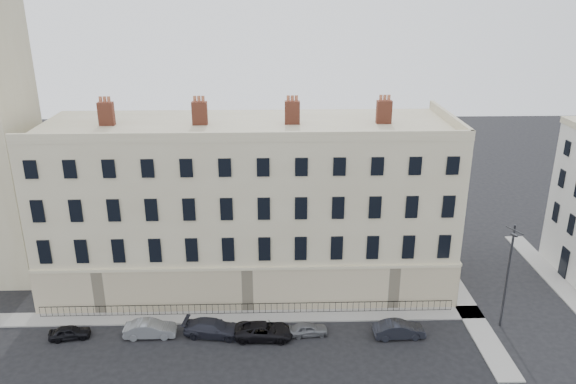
# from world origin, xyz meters

# --- Properties ---
(ground) EXTENTS (160.00, 160.00, 0.00)m
(ground) POSITION_xyz_m (0.00, 0.00, 0.00)
(ground) COLOR black
(ground) RESTS_ON ground
(terrace) EXTENTS (36.22, 12.22, 17.00)m
(terrace) POSITION_xyz_m (-5.97, 11.97, 7.50)
(terrace) COLOR #C1B590
(terrace) RESTS_ON ground
(pavement_terrace) EXTENTS (48.00, 2.00, 0.12)m
(pavement_terrace) POSITION_xyz_m (-10.00, 5.00, 0.06)
(pavement_terrace) COLOR gray
(pavement_terrace) RESTS_ON ground
(pavement_east_return) EXTENTS (2.00, 24.00, 0.12)m
(pavement_east_return) POSITION_xyz_m (13.00, 8.00, 0.06)
(pavement_east_return) COLOR gray
(pavement_east_return) RESTS_ON ground
(pavement_adjacent) EXTENTS (2.00, 20.00, 0.12)m
(pavement_adjacent) POSITION_xyz_m (23.00, 10.00, 0.06)
(pavement_adjacent) COLOR gray
(pavement_adjacent) RESTS_ON ground
(railings) EXTENTS (35.00, 0.04, 0.96)m
(railings) POSITION_xyz_m (-6.00, 5.40, 0.55)
(railings) COLOR black
(railings) RESTS_ON ground
(car_a) EXTENTS (3.34, 1.78, 1.08)m
(car_a) POSITION_xyz_m (-19.99, 2.37, 0.54)
(car_a) COLOR black
(car_a) RESTS_ON ground
(car_b) EXTENTS (4.15, 1.55, 1.36)m
(car_b) POSITION_xyz_m (-13.66, 2.46, 0.68)
(car_b) COLOR slate
(car_b) RESTS_ON ground
(car_c) EXTENTS (4.91, 2.56, 1.36)m
(car_c) POSITION_xyz_m (-8.67, 2.42, 0.68)
(car_c) COLOR #21222C
(car_c) RESTS_ON ground
(car_d) EXTENTS (4.73, 2.31, 1.29)m
(car_d) POSITION_xyz_m (-4.58, 1.96, 0.65)
(car_d) COLOR black
(car_d) RESTS_ON ground
(car_e) EXTENTS (3.23, 1.54, 1.07)m
(car_e) POSITION_xyz_m (-1.04, 2.27, 0.53)
(car_e) COLOR slate
(car_e) RESTS_ON ground
(car_f) EXTENTS (4.15, 1.62, 1.35)m
(car_f) POSITION_xyz_m (6.17, 1.78, 0.67)
(car_f) COLOR black
(car_f) RESTS_ON ground
(streetlamp) EXTENTS (0.95, 1.83, 9.06)m
(streetlamp) POSITION_xyz_m (14.83, 3.00, 5.02)
(streetlamp) COLOR #313237
(streetlamp) RESTS_ON ground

